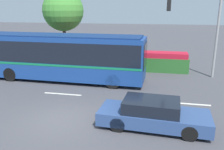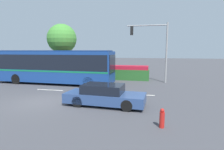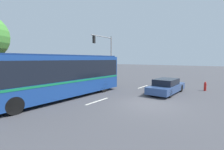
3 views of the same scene
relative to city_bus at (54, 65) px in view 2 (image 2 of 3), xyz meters
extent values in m
plane|color=#444449|center=(2.61, -6.21, -1.89)|extent=(140.00, 140.00, 0.00)
cube|color=navy|center=(-0.01, 0.00, -0.15)|extent=(12.14, 2.84, 2.97)
cube|color=black|center=(-0.01, 0.00, 0.32)|extent=(11.89, 2.87, 1.43)
cube|color=#147A47|center=(-0.01, 0.00, -0.51)|extent=(12.01, 2.87, 0.14)
cube|color=black|center=(6.05, -0.13, 0.20)|extent=(0.11, 2.19, 1.67)
cube|color=navy|center=(-0.01, 0.00, 1.38)|extent=(11.65, 2.62, 0.10)
cylinder|color=black|center=(4.12, 1.05, -1.39)|extent=(1.01, 0.32, 1.00)
cylinder|color=black|center=(4.07, -1.23, -1.39)|extent=(1.01, 0.32, 1.00)
cylinder|color=black|center=(-3.49, 1.21, -1.39)|extent=(1.01, 0.32, 1.00)
cylinder|color=black|center=(-3.54, -1.06, -1.39)|extent=(1.01, 0.32, 1.00)
cube|color=navy|center=(6.87, -6.09, -1.42)|extent=(4.93, 2.07, 0.58)
cube|color=black|center=(6.75, -6.09, -0.87)|extent=(2.50, 1.73, 0.53)
cylinder|color=black|center=(8.41, -5.38, -1.56)|extent=(0.67, 0.26, 0.66)
cylinder|color=black|center=(8.33, -6.97, -1.56)|extent=(0.67, 0.26, 0.66)
cylinder|color=black|center=(5.47, -5.22, -1.56)|extent=(0.67, 0.26, 0.66)
cylinder|color=black|center=(5.38, -6.81, -1.56)|extent=(0.67, 0.26, 0.66)
cylinder|color=gray|center=(11.03, 2.87, 1.16)|extent=(0.18, 0.18, 6.10)
cylinder|color=gray|center=(9.01, 2.87, 3.97)|extent=(4.06, 0.12, 0.12)
cube|color=black|center=(7.46, 2.87, 3.47)|extent=(0.30, 0.22, 0.90)
cylinder|color=red|center=(7.46, 2.99, 3.77)|extent=(0.18, 0.02, 0.18)
cylinder|color=yellow|center=(7.46, 2.99, 3.47)|extent=(0.18, 0.02, 0.18)
cylinder|color=green|center=(7.46, 2.99, 3.17)|extent=(0.18, 0.02, 0.18)
cube|color=#286028|center=(4.14, 4.03, -1.30)|extent=(10.41, 1.41, 1.18)
cube|color=#B7192D|center=(4.14, 4.03, -0.50)|extent=(10.20, 1.34, 0.41)
cylinder|color=brown|center=(-2.38, 6.53, -0.16)|extent=(0.31, 0.31, 3.47)
sphere|color=#479338|center=(-2.38, 6.53, 3.00)|extent=(3.94, 3.94, 3.94)
cylinder|color=red|center=(10.10, -8.76, -1.54)|extent=(0.22, 0.22, 0.70)
sphere|color=red|center=(10.10, -8.76, -1.12)|extent=(0.18, 0.18, 0.18)
cube|color=silver|center=(8.69, -3.02, -1.88)|extent=(2.40, 0.16, 0.01)
cube|color=silver|center=(1.23, -2.92, -1.88)|extent=(2.40, 0.16, 0.01)
camera|label=1|loc=(6.99, -15.99, 3.27)|focal=38.44mm
camera|label=2|loc=(9.60, -16.63, 1.44)|focal=29.37mm
camera|label=3|loc=(-7.52, -10.38, 1.13)|focal=26.18mm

